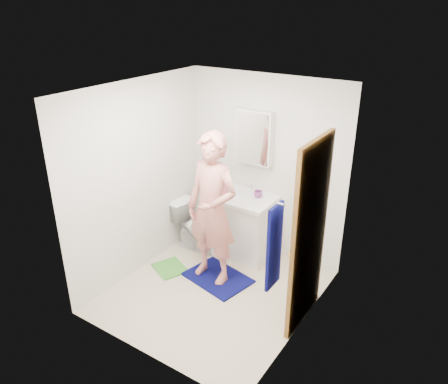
% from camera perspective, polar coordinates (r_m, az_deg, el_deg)
% --- Properties ---
extents(floor, '(2.20, 2.40, 0.02)m').
position_cam_1_polar(floor, '(5.37, -1.25, -12.88)').
color(floor, beige).
rests_on(floor, ground).
extents(ceiling, '(2.20, 2.40, 0.02)m').
position_cam_1_polar(ceiling, '(4.37, -1.54, 13.38)').
color(ceiling, white).
rests_on(ceiling, ground).
extents(wall_back, '(2.20, 0.02, 2.40)m').
position_cam_1_polar(wall_back, '(5.70, 5.54, 3.22)').
color(wall_back, silver).
rests_on(wall_back, ground).
extents(wall_front, '(2.20, 0.02, 2.40)m').
position_cam_1_polar(wall_front, '(3.93, -11.52, -7.43)').
color(wall_front, silver).
rests_on(wall_front, ground).
extents(wall_left, '(0.02, 2.40, 2.40)m').
position_cam_1_polar(wall_left, '(5.40, -11.13, 1.65)').
color(wall_left, silver).
rests_on(wall_left, ground).
extents(wall_right, '(0.02, 2.40, 2.40)m').
position_cam_1_polar(wall_right, '(4.28, 11.00, -4.60)').
color(wall_right, silver).
rests_on(wall_right, ground).
extents(vanity_cabinet, '(0.75, 0.55, 0.80)m').
position_cam_1_polar(vanity_cabinet, '(5.87, 2.57, -4.66)').
color(vanity_cabinet, white).
rests_on(vanity_cabinet, floor).
extents(countertop, '(0.79, 0.59, 0.05)m').
position_cam_1_polar(countertop, '(5.67, 2.65, -0.90)').
color(countertop, white).
rests_on(countertop, vanity_cabinet).
extents(sink_basin, '(0.40, 0.40, 0.03)m').
position_cam_1_polar(sink_basin, '(5.67, 2.65, -0.76)').
color(sink_basin, white).
rests_on(sink_basin, countertop).
extents(faucet, '(0.03, 0.03, 0.12)m').
position_cam_1_polar(faucet, '(5.78, 3.58, 0.50)').
color(faucet, silver).
rests_on(faucet, countertop).
extents(medicine_cabinet, '(0.50, 0.12, 0.70)m').
position_cam_1_polar(medicine_cabinet, '(5.58, 4.00, 7.16)').
color(medicine_cabinet, white).
rests_on(medicine_cabinet, wall_back).
extents(mirror_panel, '(0.46, 0.01, 0.66)m').
position_cam_1_polar(mirror_panel, '(5.53, 3.68, 7.00)').
color(mirror_panel, white).
rests_on(mirror_panel, wall_back).
extents(door, '(0.05, 0.80, 2.05)m').
position_cam_1_polar(door, '(4.50, 11.05, -5.63)').
color(door, olive).
rests_on(door, ground).
extents(door_knob, '(0.07, 0.07, 0.07)m').
position_cam_1_polar(door_knob, '(4.29, 8.78, -8.17)').
color(door_knob, gold).
rests_on(door_knob, door).
extents(towel, '(0.03, 0.24, 0.80)m').
position_cam_1_polar(towel, '(3.83, 6.56, -7.13)').
color(towel, '#080B51').
rests_on(towel, wall_right).
extents(towel_hook, '(0.06, 0.02, 0.02)m').
position_cam_1_polar(towel_hook, '(3.61, 7.44, -1.60)').
color(towel_hook, silver).
rests_on(towel_hook, wall_right).
extents(toilet, '(0.68, 0.41, 0.68)m').
position_cam_1_polar(toilet, '(6.03, -3.56, -4.48)').
color(toilet, white).
rests_on(toilet, floor).
extents(bath_mat, '(0.88, 0.71, 0.02)m').
position_cam_1_polar(bath_mat, '(5.57, -0.81, -11.13)').
color(bath_mat, '#080B51').
rests_on(bath_mat, floor).
extents(green_rug, '(0.52, 0.49, 0.02)m').
position_cam_1_polar(green_rug, '(5.79, -7.07, -9.82)').
color(green_rug, green).
rests_on(green_rug, floor).
extents(soap_dispenser, '(0.11, 0.11, 0.19)m').
position_cam_1_polar(soap_dispenser, '(5.72, 0.17, 0.65)').
color(soap_dispenser, '#BE5964').
rests_on(soap_dispenser, countertop).
extents(toothbrush_cup, '(0.14, 0.14, 0.09)m').
position_cam_1_polar(toothbrush_cup, '(5.65, 4.48, -0.29)').
color(toothbrush_cup, '#91428F').
rests_on(toothbrush_cup, countertop).
extents(man, '(0.70, 0.48, 1.86)m').
position_cam_1_polar(man, '(5.10, -1.56, -2.29)').
color(man, tan).
rests_on(man, bath_mat).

